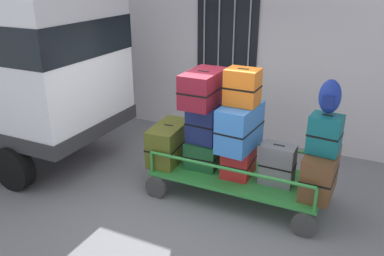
% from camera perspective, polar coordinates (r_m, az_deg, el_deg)
% --- Properties ---
extents(ground_plane, '(40.00, 40.00, 0.00)m').
position_cam_1_polar(ground_plane, '(6.03, 0.15, -10.22)').
color(ground_plane, slate).
extents(building_wall, '(12.00, 0.38, 5.00)m').
position_cam_1_polar(building_wall, '(7.67, 9.29, 16.33)').
color(building_wall, silver).
rests_on(building_wall, ground).
extents(luggage_cart, '(2.51, 1.15, 0.38)m').
position_cam_1_polar(luggage_cart, '(5.99, 6.53, -7.01)').
color(luggage_cart, '#2D8438').
rests_on(luggage_cart, ground).
extents(cart_railing, '(2.41, 1.01, 0.34)m').
position_cam_1_polar(cart_railing, '(5.84, 6.68, -4.09)').
color(cart_railing, '#2D8438').
rests_on(cart_railing, luggage_cart).
extents(suitcase_left_bottom, '(0.49, 0.87, 0.59)m').
position_cam_1_polar(suitcase_left_bottom, '(6.24, -3.30, -2.10)').
color(suitcase_left_bottom, '#4C5119').
rests_on(suitcase_left_bottom, luggage_cart).
extents(suitcase_midleft_bottom, '(0.51, 0.37, 0.41)m').
position_cam_1_polar(suitcase_midleft_bottom, '(6.03, 1.40, -3.91)').
color(suitcase_midleft_bottom, '#194C28').
rests_on(suitcase_midleft_bottom, luggage_cart).
extents(suitcase_midleft_middle, '(0.48, 0.36, 0.59)m').
position_cam_1_polar(suitcase_midleft_middle, '(5.87, 1.63, 0.67)').
color(suitcase_midleft_middle, navy).
rests_on(suitcase_midleft_middle, suitcase_midleft_bottom).
extents(suitcase_midleft_top, '(0.46, 0.80, 0.49)m').
position_cam_1_polar(suitcase_midleft_top, '(5.68, 1.63, 5.72)').
color(suitcase_midleft_top, maroon).
rests_on(suitcase_midleft_top, suitcase_midleft_middle).
extents(suitcase_center_bottom, '(0.42, 0.55, 0.44)m').
position_cam_1_polar(suitcase_center_bottom, '(5.88, 6.69, -4.62)').
color(suitcase_center_bottom, '#B21E1E').
rests_on(suitcase_center_bottom, luggage_cart).
extents(suitcase_center_middle, '(0.50, 0.81, 0.64)m').
position_cam_1_polar(suitcase_center_middle, '(5.63, 6.81, 0.16)').
color(suitcase_center_middle, '#3372C6').
rests_on(suitcase_center_middle, suitcase_center_bottom).
extents(suitcase_center_top, '(0.46, 0.37, 0.50)m').
position_cam_1_polar(suitcase_center_top, '(5.48, 7.20, 5.83)').
color(suitcase_center_top, orange).
rests_on(suitcase_center_top, suitcase_center_middle).
extents(suitcase_midright_bottom, '(0.48, 0.31, 0.59)m').
position_cam_1_polar(suitcase_midright_bottom, '(5.69, 12.08, -5.10)').
color(suitcase_midright_bottom, slate).
rests_on(suitcase_midright_bottom, luggage_cart).
extents(suitcase_right_bottom, '(0.42, 0.78, 0.60)m').
position_cam_1_polar(suitcase_right_bottom, '(5.60, 17.76, -6.08)').
color(suitcase_right_bottom, brown).
rests_on(suitcase_right_bottom, luggage_cart).
extents(suitcase_right_middle, '(0.43, 0.35, 0.51)m').
position_cam_1_polar(suitcase_right_middle, '(5.35, 18.41, -0.85)').
color(suitcase_right_middle, '#0F5960').
rests_on(suitcase_right_middle, suitcase_right_bottom).
extents(backpack, '(0.27, 0.22, 0.44)m').
position_cam_1_polar(backpack, '(5.26, 19.04, 4.21)').
color(backpack, navy).
rests_on(backpack, suitcase_right_middle).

